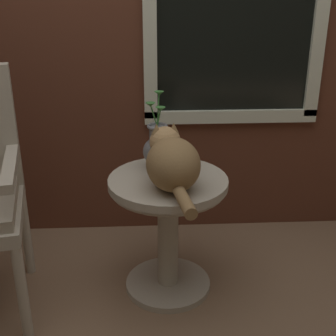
{
  "coord_description": "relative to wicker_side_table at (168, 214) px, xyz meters",
  "views": [
    {
      "loc": [
        -0.01,
        -1.66,
        1.41
      ],
      "look_at": [
        0.09,
        0.19,
        0.63
      ],
      "focal_mm": 49.47,
      "sensor_mm": 36.0,
      "label": 1
    }
  ],
  "objects": [
    {
      "name": "ground_plane",
      "position": [
        -0.09,
        -0.19,
        -0.4
      ],
      "size": [
        6.0,
        6.0,
        0.0
      ],
      "primitive_type": "plane",
      "color": "#7F6047"
    },
    {
      "name": "cat",
      "position": [
        0.01,
        -0.09,
        0.29
      ],
      "size": [
        0.26,
        0.54,
        0.24
      ],
      "color": "olive",
      "rests_on": "wicker_side_table"
    },
    {
      "name": "pewter_vase_with_ivy",
      "position": [
        -0.04,
        0.13,
        0.28
      ],
      "size": [
        0.13,
        0.15,
        0.34
      ],
      "color": "slate",
      "rests_on": "wicker_side_table"
    },
    {
      "name": "wicker_side_table",
      "position": [
        0.0,
        0.0,
        0.0
      ],
      "size": [
        0.53,
        0.53,
        0.58
      ],
      "color": "#B2A893",
      "rests_on": "ground_plane"
    }
  ]
}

